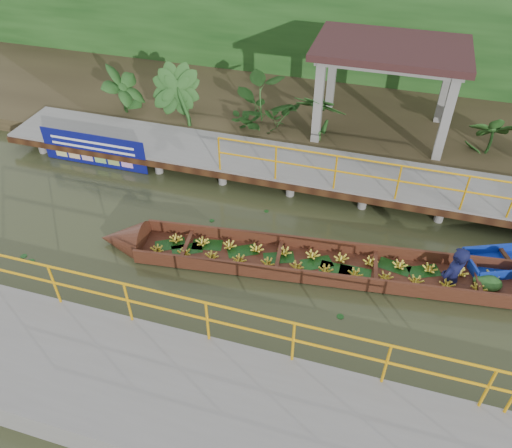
# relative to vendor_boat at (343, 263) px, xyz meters

# --- Properties ---
(ground) EXTENTS (80.00, 80.00, 0.00)m
(ground) POSITION_rel_vendor_boat_xyz_m (-2.88, -0.12, -0.26)
(ground) COLOR #282E17
(ground) RESTS_ON ground
(land_strip) EXTENTS (30.00, 8.00, 0.45)m
(land_strip) POSITION_rel_vendor_boat_xyz_m (-2.88, 7.38, -0.04)
(land_strip) COLOR #2F2717
(land_strip) RESTS_ON ground
(far_dock) EXTENTS (16.00, 2.06, 1.66)m
(far_dock) POSITION_rel_vendor_boat_xyz_m (-2.86, 3.31, 0.22)
(far_dock) COLOR slate
(far_dock) RESTS_ON ground
(near_dock) EXTENTS (18.00, 2.40, 1.73)m
(near_dock) POSITION_rel_vendor_boat_xyz_m (-1.88, -4.32, 0.04)
(near_dock) COLOR slate
(near_dock) RESTS_ON ground
(pavilion) EXTENTS (4.40, 3.00, 3.00)m
(pavilion) POSITION_rel_vendor_boat_xyz_m (0.12, 6.18, 2.56)
(pavilion) COLOR slate
(pavilion) RESTS_ON ground
(foliage_backdrop) EXTENTS (30.00, 0.80, 4.00)m
(foliage_backdrop) POSITION_rel_vendor_boat_xyz_m (-2.88, 9.88, 1.74)
(foliage_backdrop) COLOR #163C13
(foliage_backdrop) RESTS_ON ground
(vendor_boat) EXTENTS (11.16, 2.40, 2.40)m
(vendor_boat) POSITION_rel_vendor_boat_xyz_m (0.00, 0.00, 0.00)
(vendor_boat) COLOR #36190E
(vendor_boat) RESTS_ON ground
(blue_banner) EXTENTS (3.38, 0.04, 1.06)m
(blue_banner) POSITION_rel_vendor_boat_xyz_m (-7.84, 2.36, 0.30)
(blue_banner) COLOR navy
(blue_banner) RESTS_ON ground
(tropical_plants) EXTENTS (14.20, 1.20, 1.49)m
(tropical_plants) POSITION_rel_vendor_boat_xyz_m (-1.91, 5.18, 0.94)
(tropical_plants) COLOR #163C13
(tropical_plants) RESTS_ON ground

